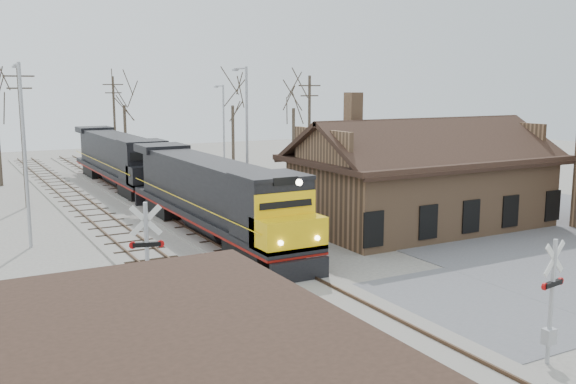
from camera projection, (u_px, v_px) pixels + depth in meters
name	position (u px, v px, depth m)	size (l,w,h in m)	color
ground	(381.00, 327.00, 22.27)	(140.00, 140.00, 0.00)	#A7A196
road	(381.00, 327.00, 22.27)	(60.00, 9.00, 0.03)	#5B5B60
track_main	(215.00, 237.00, 35.22)	(3.40, 90.00, 0.24)	#A7A196
track_siding	(134.00, 247.00, 33.08)	(3.40, 90.00, 0.24)	#A7A196
depot	(422.00, 186.00, 37.95)	(15.20, 9.31, 7.90)	#8E6849
locomotive_lead	(215.00, 196.00, 34.84)	(2.98, 19.96, 4.43)	black
locomotive_trailing	(120.00, 159.00, 52.32)	(2.98, 19.96, 4.19)	black
crossbuck_near	(551.00, 306.00, 19.08)	(1.10, 0.29, 3.87)	#A5A8AD
crossbuck_far	(148.00, 266.00, 22.62)	(1.20, 0.40, 4.30)	#A5A8AD
streetlight_a	(24.00, 146.00, 32.50)	(0.25, 2.04, 9.45)	#A5A8AD
streetlight_b	(246.00, 133.00, 41.27)	(0.25, 2.04, 9.47)	#A5A8AD
streetlight_c	(223.00, 124.00, 59.34)	(0.25, 2.04, 8.31)	#A5A8AD
utility_pole_a	(23.00, 133.00, 43.37)	(2.00, 0.24, 9.70)	#382D23
utility_pole_b	(115.00, 121.00, 62.96)	(2.00, 0.24, 9.14)	#382D23
utility_pole_c	(309.00, 130.00, 51.79)	(2.00, 0.24, 9.05)	#382D23
tree_c	(124.00, 95.00, 66.70)	(4.15, 4.15, 10.16)	#382D23
tree_d	(232.00, 95.00, 61.94)	(4.23, 4.23, 10.36)	#382D23
tree_e	(294.00, 98.00, 62.28)	(4.05, 4.05, 9.92)	#382D23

